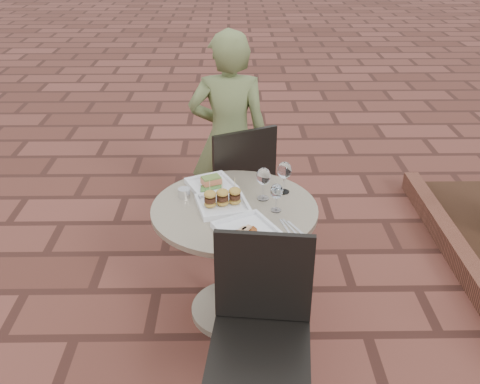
{
  "coord_description": "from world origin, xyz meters",
  "views": [
    {
      "loc": [
        0.07,
        -2.29,
        2.16
      ],
      "look_at": [
        0.11,
        0.21,
        0.82
      ],
      "focal_mm": 40.0,
      "sensor_mm": 36.0,
      "label": 1
    }
  ],
  "objects_px": {
    "cafe_table": "(235,245)",
    "plate_tuna": "(246,230)",
    "plate_sliders": "(223,201)",
    "diner": "(229,139)",
    "plate_salmon": "(211,184)",
    "chair_far": "(238,179)",
    "chair_near": "(261,319)"
  },
  "relations": [
    {
      "from": "diner",
      "to": "plate_salmon",
      "type": "height_order",
      "value": "diner"
    },
    {
      "from": "chair_far",
      "to": "diner",
      "type": "bearing_deg",
      "value": -99.3
    },
    {
      "from": "cafe_table",
      "to": "diner",
      "type": "relative_size",
      "value": 0.6
    },
    {
      "from": "chair_near",
      "to": "plate_tuna",
      "type": "bearing_deg",
      "value": 104.21
    },
    {
      "from": "cafe_table",
      "to": "plate_salmon",
      "type": "height_order",
      "value": "plate_salmon"
    },
    {
      "from": "diner",
      "to": "plate_tuna",
      "type": "bearing_deg",
      "value": 95.2
    },
    {
      "from": "cafe_table",
      "to": "plate_tuna",
      "type": "height_order",
      "value": "plate_tuna"
    },
    {
      "from": "cafe_table",
      "to": "diner",
      "type": "distance_m",
      "value": 0.95
    },
    {
      "from": "chair_near",
      "to": "plate_tuna",
      "type": "height_order",
      "value": "chair_near"
    },
    {
      "from": "cafe_table",
      "to": "chair_far",
      "type": "height_order",
      "value": "chair_far"
    },
    {
      "from": "chair_far",
      "to": "diner",
      "type": "relative_size",
      "value": 0.62
    },
    {
      "from": "chair_near",
      "to": "plate_tuna",
      "type": "relative_size",
      "value": 2.57
    },
    {
      "from": "diner",
      "to": "chair_far",
      "type": "bearing_deg",
      "value": 106.27
    },
    {
      "from": "chair_far",
      "to": "plate_salmon",
      "type": "distance_m",
      "value": 0.53
    },
    {
      "from": "chair_far",
      "to": "plate_sliders",
      "type": "height_order",
      "value": "chair_far"
    },
    {
      "from": "cafe_table",
      "to": "plate_salmon",
      "type": "bearing_deg",
      "value": 119.92
    },
    {
      "from": "chair_near",
      "to": "plate_tuna",
      "type": "xyz_separation_m",
      "value": [
        -0.06,
        0.42,
        0.2
      ]
    },
    {
      "from": "chair_far",
      "to": "plate_tuna",
      "type": "relative_size",
      "value": 2.57
    },
    {
      "from": "diner",
      "to": "plate_sliders",
      "type": "distance_m",
      "value": 0.91
    },
    {
      "from": "cafe_table",
      "to": "chair_near",
      "type": "relative_size",
      "value": 0.97
    },
    {
      "from": "chair_near",
      "to": "diner",
      "type": "xyz_separation_m",
      "value": [
        -0.15,
        1.59,
        0.2
      ]
    },
    {
      "from": "chair_far",
      "to": "plate_salmon",
      "type": "height_order",
      "value": "chair_far"
    },
    {
      "from": "cafe_table",
      "to": "chair_near",
      "type": "xyz_separation_m",
      "value": [
        0.11,
        -0.69,
        0.07
      ]
    },
    {
      "from": "plate_salmon",
      "to": "chair_far",
      "type": "bearing_deg",
      "value": 71.19
    },
    {
      "from": "chair_far",
      "to": "plate_salmon",
      "type": "xyz_separation_m",
      "value": [
        -0.16,
        -0.47,
        0.2
      ]
    },
    {
      "from": "plate_sliders",
      "to": "diner",
      "type": "bearing_deg",
      "value": 88.03
    },
    {
      "from": "cafe_table",
      "to": "plate_tuna",
      "type": "relative_size",
      "value": 2.48
    },
    {
      "from": "cafe_table",
      "to": "plate_tuna",
      "type": "bearing_deg",
      "value": -77.62
    },
    {
      "from": "chair_near",
      "to": "diner",
      "type": "distance_m",
      "value": 1.61
    },
    {
      "from": "chair_near",
      "to": "diner",
      "type": "height_order",
      "value": "diner"
    },
    {
      "from": "chair_far",
      "to": "plate_tuna",
      "type": "bearing_deg",
      "value": 67.11
    },
    {
      "from": "chair_near",
      "to": "plate_salmon",
      "type": "distance_m",
      "value": 0.97
    }
  ]
}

